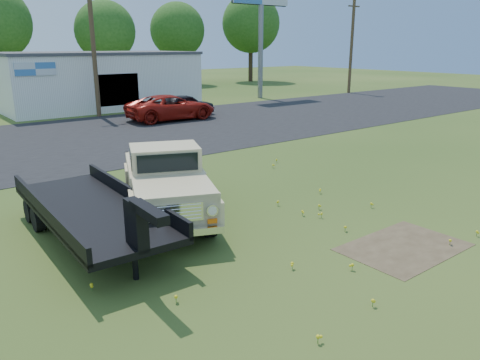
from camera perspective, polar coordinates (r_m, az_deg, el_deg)
name	(u,v)px	position (r m, az deg, el deg)	size (l,w,h in m)	color
ground	(274,225)	(12.68, 4.12, -5.50)	(140.00, 140.00, 0.00)	#2A4917
asphalt_lot	(77,140)	(25.43, -19.24, 4.68)	(90.00, 14.00, 0.02)	black
dirt_patch_a	(404,247)	(12.00, 19.35, -7.74)	(3.00, 2.00, 0.01)	#473926
dirt_patch_b	(146,206)	(14.36, -11.37, -3.16)	(2.20, 1.60, 0.01)	#473926
commercial_building	(97,79)	(38.40, -17.06, 11.65)	(14.20, 8.20, 4.15)	silver
utility_pole_mid	(93,46)	(32.94, -17.45, 15.35)	(1.60, 0.30, 9.00)	#4B3322
utility_pole_east	(352,45)	(48.82, 13.44, 15.68)	(1.60, 0.30, 9.00)	#4B3322
treeline_e	(105,31)	(51.72, -16.12, 17.04)	(6.08, 6.08, 9.04)	#342517
treeline_f	(177,30)	(58.48, -7.63, 17.65)	(6.40, 6.40, 9.52)	#342517
treeline_g	(251,24)	(63.05, 1.33, 18.53)	(7.36, 7.36, 10.95)	#342517
vintage_pickup_truck	(166,181)	(13.14, -9.01, -0.17)	(2.19, 5.62, 2.04)	#D0C18C
flatbed_trailer	(91,205)	(11.99, -17.72, -2.94)	(2.22, 6.67, 1.82)	black
red_pickup	(171,108)	(30.58, -8.40, 8.73)	(2.64, 5.72, 1.59)	maroon
dark_sedan	(184,105)	(32.10, -6.79, 9.03)	(1.74, 4.34, 1.48)	black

